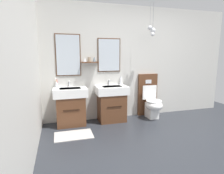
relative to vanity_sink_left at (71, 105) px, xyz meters
name	(u,v)px	position (x,y,z in m)	size (l,w,h in m)	color
ground_plane	(193,159)	(1.60, -1.77, -0.46)	(5.80, 5.38, 0.10)	#23262B
wall_back	(137,63)	(1.58, 0.26, 0.86)	(4.60, 0.55, 2.53)	beige
wall_left	(15,73)	(-0.64, -1.77, 0.85)	(0.12, 4.18, 2.53)	beige
bath_mat	(74,135)	(0.00, -0.59, -0.40)	(0.68, 0.44, 0.01)	#9E9993
vanity_sink_left	(71,105)	(0.00, 0.00, 0.00)	(0.68, 0.48, 0.78)	#56331E
tap_on_left_sink	(69,83)	(0.00, 0.17, 0.44)	(0.03, 0.13, 0.11)	silver
vanity_sink_right	(111,102)	(0.88, 0.00, 0.00)	(0.68, 0.48, 0.78)	#56331E
tap_on_right_sink	(109,82)	(0.88, 0.17, 0.44)	(0.03, 0.13, 0.11)	silver
toilet	(150,101)	(1.84, 0.00, -0.03)	(0.48, 0.62, 1.00)	#56331E
toothbrush_cup	(57,85)	(-0.26, 0.16, 0.42)	(0.07, 0.07, 0.21)	silver
soap_dispenser	(121,81)	(1.15, 0.17, 0.45)	(0.06, 0.06, 0.19)	white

